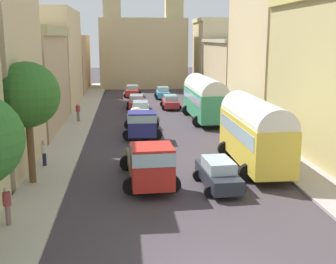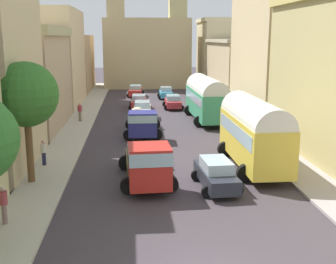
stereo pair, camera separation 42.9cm
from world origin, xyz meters
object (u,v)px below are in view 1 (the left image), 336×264
object	(u,v)px
car_2	(132,91)
car_4	(170,102)
pedestrian_2	(44,152)
car_3	(218,174)
pedestrian_0	(7,205)
car_5	(163,93)
pedestrian_1	(78,112)
cargo_truck_0	(149,162)
parked_bus_1	(205,97)
parked_bus_0	(255,130)
car_1	(136,102)
car_0	(141,110)
cargo_truck_1	(142,122)

from	to	relation	value
car_2	car_4	world-z (taller)	car_2
pedestrian_2	car_3	bearing A→B (deg)	-25.19
car_3	pedestrian_0	bearing A→B (deg)	-157.67
car_3	car_5	bearing A→B (deg)	89.87
car_5	pedestrian_1	bearing A→B (deg)	-120.95
cargo_truck_0	pedestrian_0	bearing A→B (deg)	-143.21
parked_bus_1	car_3	bearing A→B (deg)	-98.14
pedestrian_1	car_5	bearing A→B (deg)	59.05
parked_bus_0	car_5	bearing A→B (deg)	95.27
car_1	car_3	xyz separation A→B (m)	(3.55, -26.51, 0.01)
pedestrian_0	pedestrian_2	size ratio (longest dim) A/B	1.04
car_3	car_4	bearing A→B (deg)	89.53
pedestrian_0	car_1	bearing A→B (deg)	78.72
car_2	car_1	bearing A→B (deg)	-88.46
cargo_truck_0	car_0	xyz separation A→B (m)	(0.23, 19.89, -0.47)
car_2	car_5	bearing A→B (deg)	-30.66
car_4	pedestrian_0	xyz separation A→B (m)	(-9.84, -30.16, 0.26)
car_3	car_4	xyz separation A→B (m)	(0.22, 26.20, -0.02)
car_2	pedestrian_0	size ratio (longest dim) A/B	2.41
car_1	pedestrian_2	world-z (taller)	pedestrian_2
car_1	car_2	distance (m)	9.96
car_0	pedestrian_1	size ratio (longest dim) A/B	2.37
car_1	cargo_truck_0	bearing A→B (deg)	-89.97
cargo_truck_1	pedestrian_1	xyz separation A→B (m)	(-5.65, 6.43, -0.16)
car_0	car_4	xyz separation A→B (m)	(3.53, 5.71, -0.08)
cargo_truck_0	pedestrian_1	bearing A→B (deg)	107.13
cargo_truck_1	car_3	size ratio (longest dim) A/B	1.61
car_0	pedestrian_0	distance (m)	25.25
parked_bus_1	car_2	xyz separation A→B (m)	(-6.51, 17.71, -1.50)
car_2	pedestrian_0	bearing A→B (deg)	-98.18
car_4	pedestrian_2	size ratio (longest dim) A/B	2.60
cargo_truck_0	car_3	size ratio (longest dim) A/B	1.62
cargo_truck_0	car_1	xyz separation A→B (m)	(-0.01, 25.91, -0.54)
car_4	car_0	bearing A→B (deg)	-121.69
car_1	car_2	size ratio (longest dim) A/B	1.04
car_3	car_4	size ratio (longest dim) A/B	0.98
car_1	pedestrian_1	distance (m)	9.54
car_0	car_1	xyz separation A→B (m)	(-0.24, 6.02, -0.07)
cargo_truck_0	car_1	bearing A→B (deg)	90.03
parked_bus_0	pedestrian_1	xyz separation A→B (m)	(-12.06, 15.36, -1.32)
cargo_truck_1	pedestrian_1	size ratio (longest dim) A/B	3.82
pedestrian_0	car_3	bearing A→B (deg)	22.33
cargo_truck_0	cargo_truck_1	size ratio (longest dim) A/B	1.01
car_2	pedestrian_1	world-z (taller)	pedestrian_1
parked_bus_1	car_5	xyz separation A→B (m)	(-2.61, 15.40, -1.51)
car_2	pedestrian_2	distance (m)	32.45
car_1	pedestrian_0	size ratio (longest dim) A/B	2.51
cargo_truck_0	pedestrian_2	size ratio (longest dim) A/B	4.11
cargo_truck_1	car_1	distance (m)	14.16
car_4	parked_bus_0	bearing A→B (deg)	-83.25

